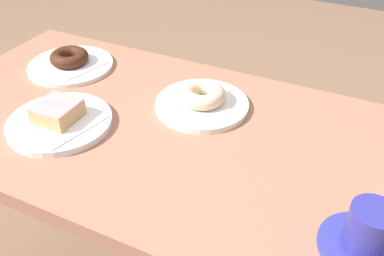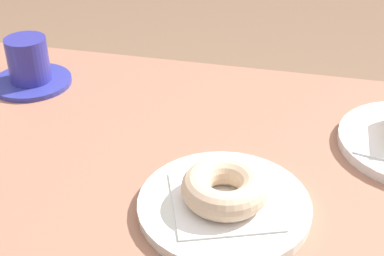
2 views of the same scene
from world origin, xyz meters
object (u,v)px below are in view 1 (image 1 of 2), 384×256
donut_sugar_ring (202,94)px  plate_sugar_ring (202,105)px  coffee_cup (368,234)px  plate_glazed_square (60,123)px  donut_glazed_square (57,111)px  plate_chocolate_ring (71,66)px  donut_chocolate_ring (69,57)px

donut_sugar_ring → plate_sugar_ring: bearing=63.4°
coffee_cup → donut_sugar_ring: bearing=-33.0°
plate_glazed_square → donut_glazed_square: bearing=-166.0°
donut_glazed_square → plate_sugar_ring: 0.33m
plate_sugar_ring → coffee_cup: 0.49m
plate_glazed_square → donut_glazed_square: size_ratio=2.66×
plate_sugar_ring → donut_sugar_ring: (-0.00, -0.00, 0.03)m
coffee_cup → donut_glazed_square: bearing=-4.9°
plate_glazed_square → plate_chocolate_ring: plate_glazed_square is taller
plate_chocolate_ring → donut_chocolate_ring: bearing=0.0°
plate_sugar_ring → donut_sugar_ring: donut_sugar_ring is taller
plate_glazed_square → donut_chocolate_ring: 0.28m
donut_glazed_square → donut_sugar_ring: bearing=-141.3°
plate_glazed_square → donut_sugar_ring: bearing=-141.3°
plate_sugar_ring → donut_sugar_ring: size_ratio=2.01×
plate_glazed_square → plate_sugar_ring: (-0.26, -0.21, -0.00)m
donut_glazed_square → plate_sugar_ring: bearing=-141.3°
donut_chocolate_ring → donut_glazed_square: bearing=123.9°
donut_chocolate_ring → coffee_cup: (-0.82, 0.29, 0.01)m
donut_sugar_ring → coffee_cup: (-0.41, 0.26, 0.00)m
plate_glazed_square → plate_sugar_ring: size_ratio=1.05×
donut_chocolate_ring → coffee_cup: size_ratio=0.73×
plate_sugar_ring → coffee_cup: size_ratio=1.56×
plate_chocolate_ring → donut_sugar_ring: size_ratio=2.09×
plate_glazed_square → donut_glazed_square: donut_glazed_square is taller
donut_chocolate_ring → plate_sugar_ring: bearing=176.6°
plate_sugar_ring → coffee_cup: (-0.41, 0.26, 0.03)m
donut_glazed_square → donut_sugar_ring: size_ratio=0.79×
plate_sugar_ring → donut_sugar_ring: 0.03m
plate_sugar_ring → plate_glazed_square: bearing=38.7°
plate_glazed_square → coffee_cup: (-0.66, 0.06, 0.03)m
donut_chocolate_ring → coffee_cup: 0.87m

